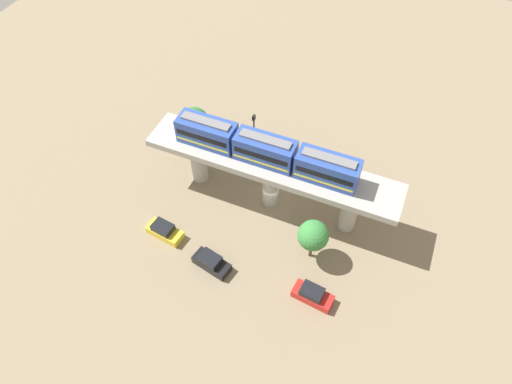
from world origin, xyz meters
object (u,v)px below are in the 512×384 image
object	(u,v)px
train	(265,150)
parked_car_red	(312,295)
tree_mid_lot	(194,123)
parked_car_black	(211,262)
signal_post	(254,143)
parked_car_yellow	(164,231)
tree_near_viaduct	(313,236)

from	to	relation	value
train	parked_car_red	xyz separation A→B (m)	(-10.12, -9.49, -7.76)
parked_car_red	tree_mid_lot	xyz separation A→B (m)	(14.95, 21.07, 3.41)
parked_car_black	signal_post	xyz separation A→B (m)	(14.14, 1.03, 4.56)
parked_car_yellow	tree_mid_lot	distance (m)	14.76
train	parked_car_red	size ratio (longest dim) A/B	4.69
train	signal_post	world-z (taller)	train
train	parked_car_yellow	size ratio (longest dim) A/B	4.66
train	parked_car_red	world-z (taller)	train
parked_car_red	tree_near_viaduct	distance (m)	6.05
parked_car_yellow	tree_near_viaduct	bearing A→B (deg)	-68.87
parked_car_yellow	tree_mid_lot	world-z (taller)	tree_mid_lot
train	tree_mid_lot	distance (m)	13.28
train	signal_post	distance (m)	5.43
parked_car_yellow	signal_post	distance (m)	14.52
parked_car_black	train	bearing A→B (deg)	2.61
parked_car_black	signal_post	distance (m)	14.90
train	signal_post	xyz separation A→B (m)	(3.40, 2.76, -3.20)
parked_car_yellow	signal_post	size ratio (longest dim) A/B	0.46
tree_near_viaduct	tree_mid_lot	world-z (taller)	tree_mid_lot
parked_car_black	tree_mid_lot	world-z (taller)	tree_mid_lot
tree_mid_lot	train	bearing A→B (deg)	-112.61
train	tree_near_viaduct	xyz separation A→B (m)	(-5.31, -7.64, -4.61)
parked_car_yellow	parked_car_black	bearing A→B (deg)	-95.68
parked_car_black	parked_car_yellow	bearing A→B (deg)	88.55
parked_car_yellow	signal_post	bearing A→B (deg)	-16.55
train	tree_near_viaduct	bearing A→B (deg)	-124.80
parked_car_red	train	bearing A→B (deg)	49.37
tree_near_viaduct	signal_post	distance (m)	13.64
parked_car_yellow	tree_near_viaduct	size ratio (longest dim) A/B	0.79
tree_near_viaduct	parked_car_red	bearing A→B (deg)	-158.91
parked_car_red	signal_post	xyz separation A→B (m)	(13.52, 12.26, 4.56)
tree_near_viaduct	tree_mid_lot	distance (m)	21.72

